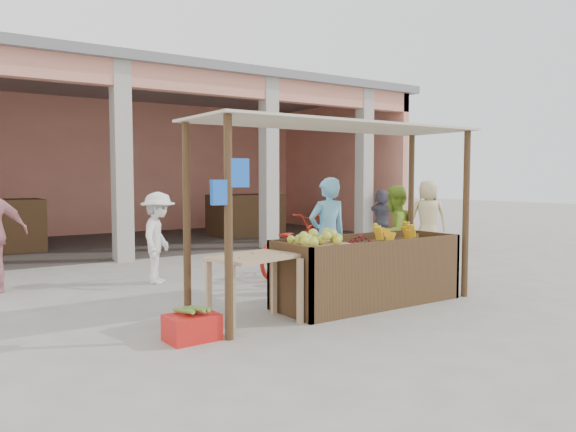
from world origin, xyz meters
TOP-DOWN VIEW (x-y plane):
  - ground at (0.00, 0.00)m, footprint 60.00×60.00m
  - market_building at (0.05, 8.93)m, footprint 14.40×6.40m
  - fruit_stall at (0.50, 0.00)m, footprint 2.60×0.95m
  - stall_awning at (-0.01, 0.06)m, footprint 4.09×1.35m
  - banana_heap at (1.05, 0.02)m, footprint 1.06×0.58m
  - melon_tray at (-0.30, 0.02)m, footprint 0.78×0.68m
  - berry_heap at (0.43, 0.06)m, footprint 0.40×0.33m
  - side_table at (-1.31, -0.06)m, footprint 1.12×0.87m
  - papaya_pile at (-1.31, -0.06)m, footprint 0.72×0.41m
  - red_crate at (-2.19, -0.26)m, footprint 0.55×0.40m
  - plantain_bundle at (-2.19, -0.26)m, footprint 0.39×0.27m
  - produce_sacks at (2.95, 5.34)m, footprint 0.87×0.82m
  - vendor_blue at (0.51, 0.88)m, footprint 0.72×0.56m
  - vendor_green at (1.89, 0.90)m, footprint 0.86×0.57m
  - motorcycle at (0.94, 2.39)m, footprint 1.45×2.18m
  - shopper_a at (-1.29, 2.98)m, footprint 0.99×1.13m
  - shopper_c at (4.70, 2.70)m, footprint 1.04×0.99m
  - shopper_d at (5.78, 5.24)m, footprint 1.00×1.47m

SIDE VIEW (x-z plane):
  - ground at x=0.00m, z-range 0.00..0.00m
  - red_crate at x=-2.19m, z-range 0.00..0.28m
  - plantain_bundle at x=-2.19m, z-range 0.28..0.35m
  - produce_sacks at x=2.95m, z-range 0.00..0.66m
  - fruit_stall at x=0.50m, z-range 0.00..0.80m
  - motorcycle at x=0.94m, z-range 0.00..1.08m
  - side_table at x=-1.31m, z-range 0.26..1.07m
  - shopper_d at x=5.78m, z-range 0.00..1.47m
  - shopper_a at x=-1.29m, z-range 0.00..1.59m
  - vendor_green at x=1.89m, z-range 0.00..1.65m
  - berry_heap at x=0.43m, z-range 0.80..0.93m
  - banana_heap at x=1.05m, z-range 0.80..0.99m
  - melon_tray at x=-0.30m, z-range 0.79..1.00m
  - vendor_blue at x=0.51m, z-range 0.00..1.81m
  - papaya_pile at x=-1.31m, z-range 0.81..1.01m
  - shopper_c at x=4.70m, z-range 0.00..1.82m
  - stall_awning at x=-0.01m, z-range 0.78..3.17m
  - market_building at x=0.05m, z-range 0.60..4.80m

